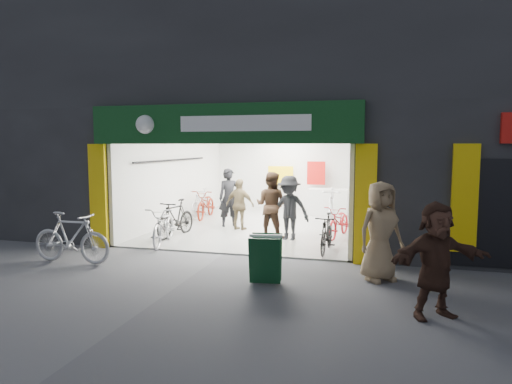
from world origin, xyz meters
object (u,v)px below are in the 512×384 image
at_px(pedestrian_near, 380,231).
at_px(sandwich_board, 266,258).
at_px(bike_left_front, 164,226).
at_px(bike_right_front, 327,233).
at_px(parked_bike, 71,238).

height_order(pedestrian_near, sandwich_board, pedestrian_near).
xyz_separation_m(bike_left_front, bike_right_front, (4.15, 0.19, -0.03)).
height_order(bike_right_front, sandwich_board, bike_right_front).
height_order(bike_right_front, parked_bike, parked_bike).
relative_size(bike_left_front, bike_right_front, 1.22).
bearing_deg(parked_bike, sandwich_board, -93.98).
bearing_deg(parked_bike, bike_left_front, -26.62).
distance_m(pedestrian_near, sandwich_board, 2.23).
relative_size(bike_left_front, parked_bike, 1.01).
relative_size(parked_bike, pedestrian_near, 0.99).
height_order(parked_bike, pedestrian_near, pedestrian_near).
bearing_deg(sandwich_board, parked_bike, 168.41).
bearing_deg(bike_left_front, pedestrian_near, -30.37).
xyz_separation_m(parked_bike, pedestrian_near, (6.49, 0.40, 0.38)).
relative_size(bike_left_front, pedestrian_near, 1.01).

